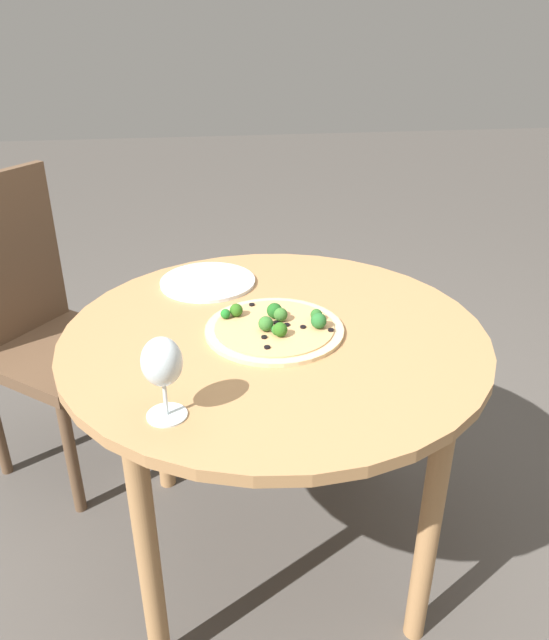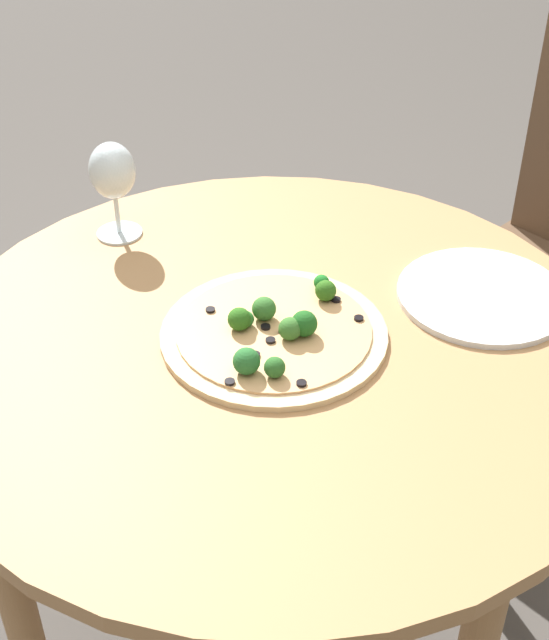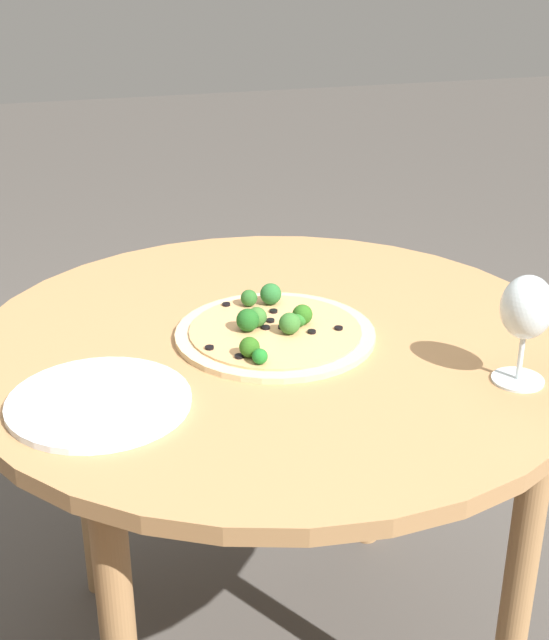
% 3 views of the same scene
% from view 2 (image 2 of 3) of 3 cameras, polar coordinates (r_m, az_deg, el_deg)
% --- Properties ---
extents(ground_plane, '(12.00, 12.00, 0.00)m').
position_cam_2_polar(ground_plane, '(1.80, -0.03, -19.29)').
color(ground_plane, '#4C4742').
extents(dining_table, '(1.00, 1.00, 0.71)m').
position_cam_2_polar(dining_table, '(1.34, -0.04, -3.96)').
color(dining_table, '#A87A4C').
rests_on(dining_table, ground_plane).
extents(pizza, '(0.33, 0.33, 0.05)m').
position_cam_2_polar(pizza, '(1.27, 0.04, -0.75)').
color(pizza, '#DBBC89').
rests_on(pizza, dining_table).
extents(wine_glass, '(0.08, 0.08, 0.17)m').
position_cam_2_polar(wine_glass, '(1.49, -10.33, 9.21)').
color(wine_glass, silver).
rests_on(wine_glass, dining_table).
extents(plate_near, '(0.26, 0.26, 0.01)m').
position_cam_2_polar(plate_near, '(1.40, 13.17, 1.56)').
color(plate_near, silver).
rests_on(plate_near, dining_table).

